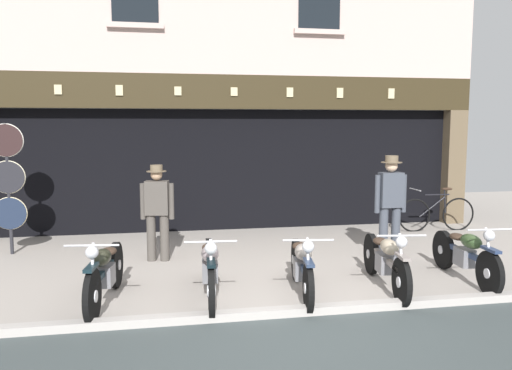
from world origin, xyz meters
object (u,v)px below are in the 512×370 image
(motorcycle_left, at_px, (105,272))
(advert_board_near, at_px, (303,145))
(motorcycle_center_right, at_px, (386,260))
(shopkeeper_center, at_px, (390,202))
(advert_board_far, at_px, (347,145))
(motorcycle_center, at_px, (302,265))
(motorcycle_right, at_px, (466,254))
(leaning_bicycle, at_px, (437,213))
(salesman_left, at_px, (157,208))
(tyre_sign_pole, at_px, (8,179))
(motorcycle_center_left, at_px, (210,267))

(motorcycle_left, relative_size, advert_board_near, 2.00)
(motorcycle_center_right, relative_size, shopkeeper_center, 1.16)
(motorcycle_left, xyz_separation_m, advert_board_far, (4.88, 4.50, 1.40))
(motorcycle_center, xyz_separation_m, motorcycle_right, (2.50, 0.15, 0.00))
(shopkeeper_center, distance_m, advert_board_near, 3.25)
(motorcycle_left, bearing_deg, leaning_bicycle, -145.43)
(salesman_left, relative_size, tyre_sign_pole, 0.70)
(salesman_left, bearing_deg, advert_board_near, -132.60)
(motorcycle_right, bearing_deg, advert_board_near, -70.64)
(motorcycle_center, distance_m, advert_board_near, 5.00)
(advert_board_far, bearing_deg, motorcycle_center_left, -127.99)
(motorcycle_center_left, height_order, motorcycle_center_right, motorcycle_center_left)
(motorcycle_center, height_order, advert_board_near, advert_board_near)
(motorcycle_right, bearing_deg, shopkeeper_center, -64.49)
(tyre_sign_pole, distance_m, advert_board_far, 6.95)
(leaning_bicycle, bearing_deg, salesman_left, 105.60)
(salesman_left, distance_m, advert_board_far, 4.98)
(motorcycle_right, height_order, leaning_bicycle, leaning_bicycle)
(motorcycle_center_left, relative_size, salesman_left, 1.26)
(leaning_bicycle, bearing_deg, shopkeeper_center, 136.86)
(motorcycle_center_left, bearing_deg, motorcycle_left, 2.33)
(shopkeeper_center, distance_m, tyre_sign_pole, 6.59)
(motorcycle_center, relative_size, motorcycle_center_right, 0.95)
(advert_board_far, bearing_deg, motorcycle_center_right, -103.73)
(tyre_sign_pole, height_order, leaning_bicycle, tyre_sign_pole)
(motorcycle_center, bearing_deg, shopkeeper_center, -133.39)
(advert_board_far, distance_m, leaning_bicycle, 2.45)
(motorcycle_center_right, distance_m, advert_board_far, 4.92)
(salesman_left, distance_m, leaning_bicycle, 6.08)
(motorcycle_center_left, relative_size, advert_board_near, 2.05)
(motorcycle_right, distance_m, advert_board_far, 4.69)
(motorcycle_center_left, xyz_separation_m, advert_board_near, (2.53, 4.54, 1.40))
(shopkeeper_center, bearing_deg, motorcycle_center_left, 24.92)
(salesman_left, distance_m, advert_board_near, 4.16)
(motorcycle_left, relative_size, tyre_sign_pole, 0.86)
(motorcycle_center, xyz_separation_m, shopkeeper_center, (1.97, 1.54, 0.57))
(salesman_left, distance_m, tyre_sign_pole, 2.74)
(motorcycle_left, height_order, salesman_left, salesman_left)
(shopkeeper_center, height_order, advert_board_near, advert_board_near)
(motorcycle_center, distance_m, motorcycle_right, 2.51)
(motorcycle_center_right, xyz_separation_m, motorcycle_right, (1.29, 0.12, -0.00))
(motorcycle_center_left, bearing_deg, tyre_sign_pole, -38.81)
(motorcycle_center_left, xyz_separation_m, advert_board_far, (3.55, 4.54, 1.40))
(motorcycle_left, bearing_deg, motorcycle_center_right, -174.40)
(motorcycle_right, height_order, salesman_left, salesman_left)
(motorcycle_center_left, height_order, tyre_sign_pole, tyre_sign_pole)
(motorcycle_center, distance_m, tyre_sign_pole, 5.47)
(motorcycle_center, height_order, leaning_bicycle, leaning_bicycle)
(motorcycle_left, xyz_separation_m, leaning_bicycle, (6.55, 3.45, -0.04))
(motorcycle_right, xyz_separation_m, advert_board_near, (-1.19, 4.47, 1.41))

